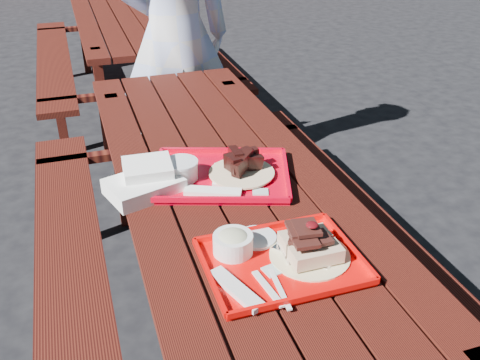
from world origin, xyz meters
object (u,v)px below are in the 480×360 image
(far_tray, at_px, (218,174))
(person, at_px, (175,36))
(picnic_table_far, at_px, (126,37))
(near_tray, at_px, (279,252))
(picnic_table_near, at_px, (227,222))

(far_tray, height_order, person, person)
(picnic_table_far, relative_size, near_tray, 5.66)
(picnic_table_far, bearing_deg, near_tray, -90.03)
(far_tray, relative_size, person, 0.31)
(picnic_table_far, bearing_deg, picnic_table_near, -90.00)
(far_tray, bearing_deg, person, 83.83)
(person, bearing_deg, near_tray, 87.96)
(picnic_table_near, distance_m, picnic_table_far, 2.80)
(far_tray, xyz_separation_m, person, (0.15, 1.40, 0.12))
(person, bearing_deg, picnic_table_far, -83.52)
(picnic_table_far, xyz_separation_m, near_tray, (-0.00, -3.30, 0.22))
(picnic_table_near, height_order, far_tray, far_tray)
(picnic_table_far, xyz_separation_m, far_tray, (-0.03, -2.81, 0.21))
(picnic_table_far, xyz_separation_m, person, (0.12, -1.40, 0.34))
(picnic_table_far, height_order, near_tray, near_tray)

